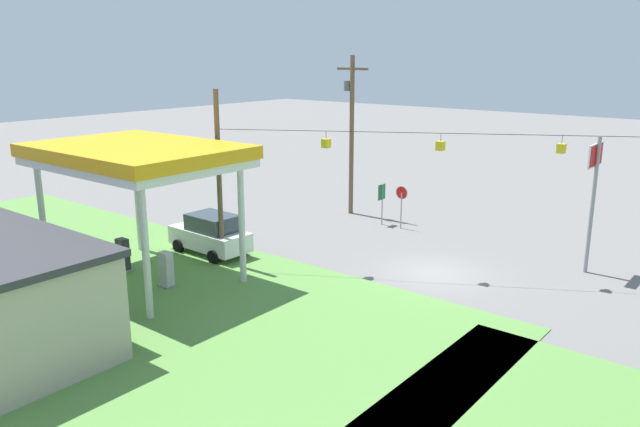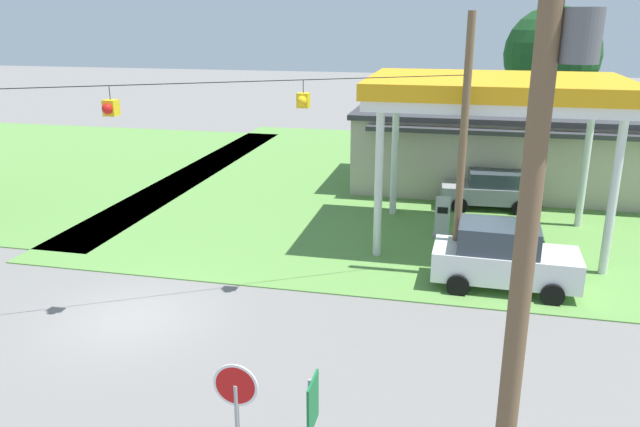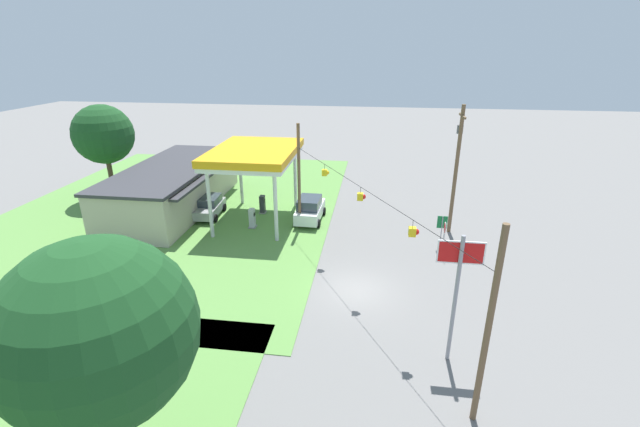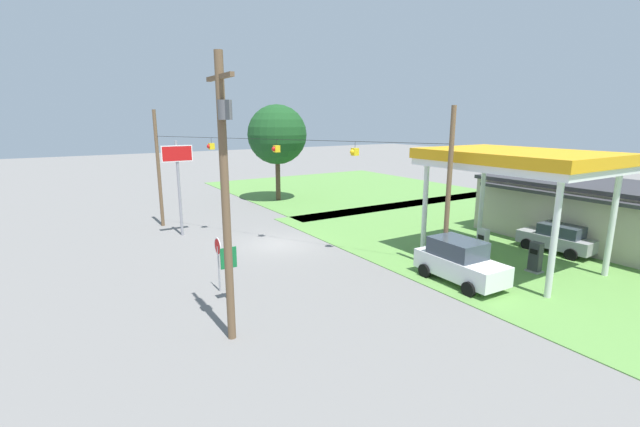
% 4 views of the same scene
% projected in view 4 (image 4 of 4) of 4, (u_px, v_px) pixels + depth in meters
% --- Properties ---
extents(ground_plane, '(160.00, 160.00, 0.00)m').
position_uv_depth(ground_plane, '(279.00, 244.00, 26.47)').
color(ground_plane, slate).
extents(grass_verge_station_corner, '(36.00, 28.00, 0.04)m').
position_uv_depth(grass_verge_station_corner, '(620.00, 249.00, 25.41)').
color(grass_verge_station_corner, '#5B8E42').
rests_on(grass_verge_station_corner, ground).
extents(grass_verge_opposite_corner, '(24.00, 24.00, 0.04)m').
position_uv_depth(grass_verge_opposite_corner, '(342.00, 188.00, 48.00)').
color(grass_verge_opposite_corner, '#5B8E42').
rests_on(grass_verge_opposite_corner, ground).
extents(gas_station_canopy, '(8.84, 6.35, 6.03)m').
position_uv_depth(gas_station_canopy, '(516.00, 161.00, 21.73)').
color(gas_station_canopy, silver).
rests_on(gas_station_canopy, ground).
extents(gas_station_store, '(15.90, 7.13, 3.82)m').
position_uv_depth(gas_station_store, '(621.00, 217.00, 25.16)').
color(gas_station_store, '#B2A893').
rests_on(gas_station_store, ground).
extents(fuel_pump_near, '(0.71, 0.56, 1.58)m').
position_uv_depth(fuel_pump_near, '(483.00, 243.00, 24.06)').
color(fuel_pump_near, gray).
rests_on(fuel_pump_near, ground).
extents(fuel_pump_far, '(0.71, 0.56, 1.58)m').
position_uv_depth(fuel_pump_far, '(535.00, 258.00, 21.46)').
color(fuel_pump_far, gray).
rests_on(fuel_pump_far, ground).
extents(car_at_pumps_front, '(4.41, 2.21, 2.06)m').
position_uv_depth(car_at_pumps_front, '(459.00, 261.00, 20.13)').
color(car_at_pumps_front, white).
rests_on(car_at_pumps_front, ground).
extents(car_at_pumps_rear, '(4.13, 2.29, 1.69)m').
position_uv_depth(car_at_pumps_rear, '(559.00, 238.00, 24.70)').
color(car_at_pumps_rear, '#9E9EA3').
rests_on(car_at_pumps_rear, ground).
extents(stop_sign_roadside, '(0.80, 0.08, 2.50)m').
position_uv_depth(stop_sign_roadside, '(218.00, 253.00, 18.90)').
color(stop_sign_roadside, '#99999E').
rests_on(stop_sign_roadside, ground).
extents(stop_sign_overhead, '(0.22, 1.97, 6.25)m').
position_uv_depth(stop_sign_overhead, '(178.00, 170.00, 27.58)').
color(stop_sign_overhead, gray).
rests_on(stop_sign_overhead, ground).
extents(route_sign, '(0.10, 0.70, 2.40)m').
position_uv_depth(route_sign, '(229.00, 263.00, 17.81)').
color(route_sign, gray).
rests_on(route_sign, ground).
extents(utility_pole_main, '(2.20, 0.44, 9.67)m').
position_uv_depth(utility_pole_main, '(225.00, 187.00, 13.97)').
color(utility_pole_main, brown).
rests_on(utility_pole_main, ground).
extents(signal_span_gantry, '(17.69, 10.24, 8.23)m').
position_uv_depth(signal_span_gantry, '(277.00, 173.00, 25.51)').
color(signal_span_gantry, brown).
rests_on(signal_span_gantry, ground).
extents(tree_west_verge, '(5.46, 5.46, 8.91)m').
position_uv_depth(tree_west_verge, '(277.00, 135.00, 39.41)').
color(tree_west_verge, '#4C3828').
rests_on(tree_west_verge, ground).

